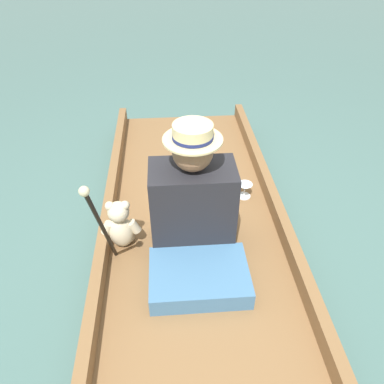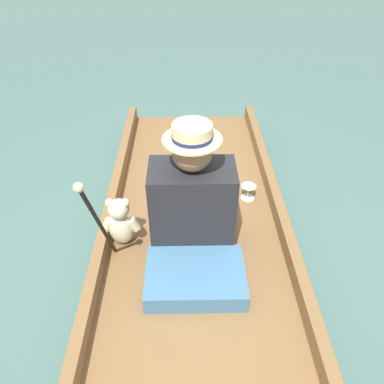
% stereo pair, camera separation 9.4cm
% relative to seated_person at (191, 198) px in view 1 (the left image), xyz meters
% --- Properties ---
extents(ground_plane, '(16.00, 16.00, 0.00)m').
position_rel_seated_person_xyz_m(ground_plane, '(0.02, -0.09, -0.41)').
color(ground_plane, '#476B66').
extents(punt_boat, '(1.15, 3.33, 0.24)m').
position_rel_seated_person_xyz_m(punt_boat, '(0.02, -0.09, -0.33)').
color(punt_boat, brown).
rests_on(punt_boat, ground_plane).
extents(seat_cushion, '(0.52, 0.37, 0.11)m').
position_rel_seated_person_xyz_m(seat_cushion, '(0.01, -0.40, -0.22)').
color(seat_cushion, teal).
rests_on(seat_cushion, punt_boat).
extents(seated_person, '(0.47, 0.78, 0.79)m').
position_rel_seated_person_xyz_m(seated_person, '(0.00, 0.00, 0.00)').
color(seated_person, white).
rests_on(seated_person, punt_boat).
extents(teddy_bear, '(0.23, 0.14, 0.34)m').
position_rel_seated_person_xyz_m(teddy_bear, '(-0.42, -0.07, -0.12)').
color(teddy_bear, beige).
rests_on(teddy_bear, punt_boat).
extents(wine_glass, '(0.10, 0.10, 0.11)m').
position_rel_seated_person_xyz_m(wine_glass, '(0.39, 0.33, -0.20)').
color(wine_glass, silver).
rests_on(wine_glass, punt_boat).
extents(walking_cane, '(0.04, 0.39, 0.78)m').
position_rel_seated_person_xyz_m(walking_cane, '(-0.46, -0.37, 0.17)').
color(walking_cane, black).
rests_on(walking_cane, punt_boat).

